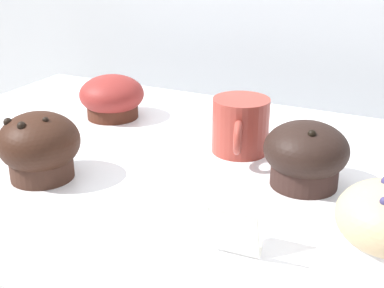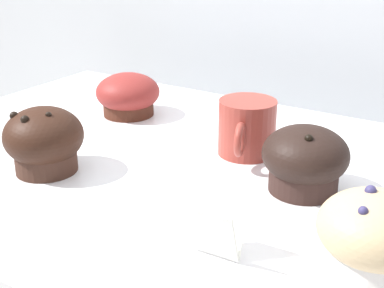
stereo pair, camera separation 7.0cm
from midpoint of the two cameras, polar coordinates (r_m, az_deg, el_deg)
wall_back at (r=1.29m, az=10.47°, el=5.46°), size 3.20×0.10×1.80m
muffin_front_center at (r=0.68m, az=9.19°, el=-1.23°), size 0.11×0.11×0.09m
muffin_back_left at (r=0.94m, az=-10.66°, el=4.86°), size 0.11×0.11×0.07m
muffin_front_left at (r=0.73m, az=-18.62°, el=-0.34°), size 0.11×0.11×0.09m
coffee_cup at (r=0.78m, az=2.64°, el=2.04°), size 0.08×0.12×0.08m
price_card at (r=0.54m, az=1.12°, el=-9.00°), size 0.05×0.04×0.06m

